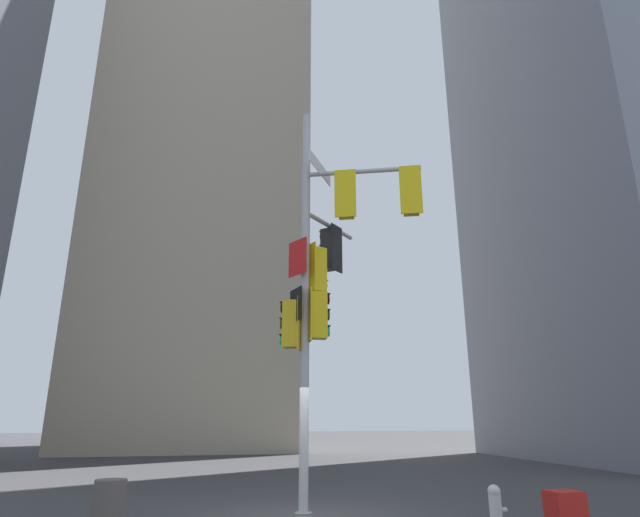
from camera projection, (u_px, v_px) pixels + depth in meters
The scene contains 4 objects.
building_mid_block at pixel (207, 138), 38.96m from camera, with size 13.32×13.32×43.90m, color tan.
signal_pole_assembly at pixel (328, 267), 11.48m from camera, with size 3.03×2.60×8.89m.
fire_hydrant at pixel (495, 506), 9.35m from camera, with size 0.33×0.23×0.74m.
trash_bin at pixel (109, 505), 9.15m from camera, with size 0.56×0.56×0.85m, color #59514C.
Camera 1 is at (-1.94, -10.79, 1.94)m, focal length 29.07 mm.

